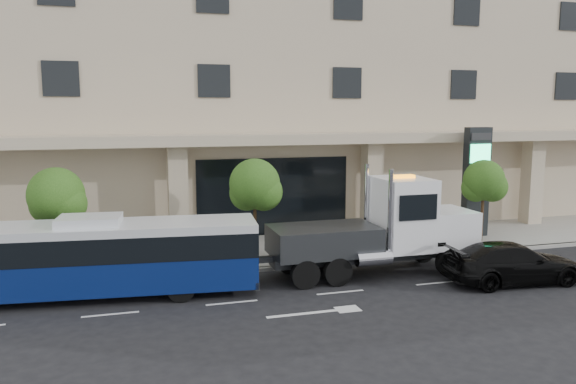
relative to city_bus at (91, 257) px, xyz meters
The scene contains 11 objects.
ground 8.76m from the city_bus, ahead, with size 120.00×120.00×0.00m, color black.
sidewalk 9.86m from the city_bus, 27.94° to the left, with size 120.00×6.00×0.15m, color gray.
curb 8.88m from the city_bus, 10.33° to the left, with size 120.00×0.30×0.15m, color gray.
convention_center 19.26m from the city_bus, 60.11° to the left, with size 60.00×17.60×20.00m.
tree_left 3.80m from the city_bus, 113.19° to the left, with size 2.27×2.20×4.22m.
tree_mid 7.57m from the city_bus, 25.45° to the left, with size 2.28×2.20×4.38m.
tree_right 18.48m from the city_bus, ahead, with size 2.10×2.00×4.04m.
city_bus is the anchor object (origin of this frame).
tow_truck 11.16m from the city_bus, ahead, with size 9.59×2.49×4.38m.
black_sedan 15.65m from the city_bus, ahead, with size 2.19×5.38×1.56m, color black.
signage_pylon 18.99m from the city_bus, 12.99° to the left, with size 1.43×0.64×5.59m.
Camera 1 is at (-7.34, -19.87, 6.56)m, focal length 35.00 mm.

